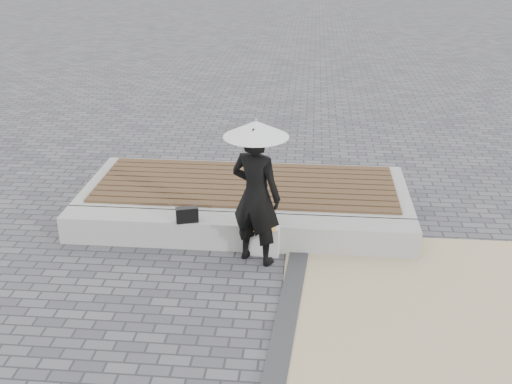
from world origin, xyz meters
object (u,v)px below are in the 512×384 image
woman (256,196)px  handbag (187,215)px  seating_ledge (237,231)px  parasol (256,129)px  canvas_tote (265,241)px

woman → handbag: 1.09m
handbag → seating_ledge: bearing=-3.4°
woman → parasol: parasol is taller
parasol → handbag: parasol is taller
parasol → handbag: size_ratio=3.43×
seating_ledge → parasol: size_ratio=4.78×
seating_ledge → parasol: 1.73m
woman → seating_ledge: bearing=-29.4°
seating_ledge → handbag: bearing=-166.3°
woman → parasol: 0.90m
seating_ledge → woman: (0.30, -0.42, 0.75)m
seating_ledge → parasol: parasol is taller
woman → canvas_tote: bearing=-97.9°
parasol → woman: bearing=-104.0°
seating_ledge → canvas_tote: size_ratio=11.88×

